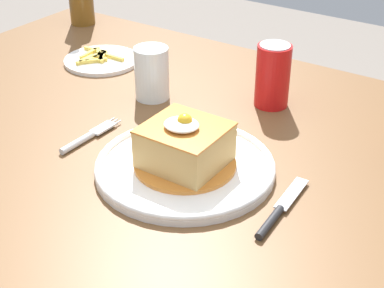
{
  "coord_description": "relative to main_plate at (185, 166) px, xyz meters",
  "views": [
    {
      "loc": [
        0.49,
        -0.67,
        1.26
      ],
      "look_at": [
        0.04,
        -0.01,
        0.78
      ],
      "focal_mm": 54.18,
      "sensor_mm": 36.0,
      "label": 1
    }
  ],
  "objects": [
    {
      "name": "main_plate",
      "position": [
        0.0,
        0.0,
        0.0
      ],
      "size": [
        0.29,
        0.29,
        0.02
      ],
      "color": "white",
      "rests_on": "dining_table"
    },
    {
      "name": "knife",
      "position": [
        0.18,
        -0.03,
        -0.0
      ],
      "size": [
        0.02,
        0.17,
        0.01
      ],
      "color": "#262628",
      "rests_on": "dining_table"
    },
    {
      "name": "drinking_glass",
      "position": [
        -0.21,
        0.18,
        0.04
      ],
      "size": [
        0.07,
        0.07,
        0.1
      ],
      "color": "silver",
      "rests_on": "dining_table"
    },
    {
      "name": "side_plate_fries",
      "position": [
        -0.41,
        0.26,
        -0.0
      ],
      "size": [
        0.17,
        0.17,
        0.02
      ],
      "color": "white",
      "rests_on": "dining_table"
    },
    {
      "name": "soda_can",
      "position": [
        0.01,
        0.29,
        0.05
      ],
      "size": [
        0.07,
        0.07,
        0.12
      ],
      "color": "red",
      "rests_on": "dining_table"
    },
    {
      "name": "fork",
      "position": [
        -0.2,
        -0.02,
        -0.0
      ],
      "size": [
        0.02,
        0.14,
        0.01
      ],
      "color": "silver",
      "rests_on": "dining_table"
    },
    {
      "name": "sandwich_meal",
      "position": [
        -0.0,
        -0.0,
        0.04
      ],
      "size": [
        0.16,
        0.16,
        0.09
      ],
      "color": "orange",
      "rests_on": "main_plate"
    },
    {
      "name": "dining_table",
      "position": [
        -0.04,
        0.03,
        -0.1
      ],
      "size": [
        1.42,
        0.98,
        0.74
      ],
      "color": "brown",
      "rests_on": "ground_plane"
    }
  ]
}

